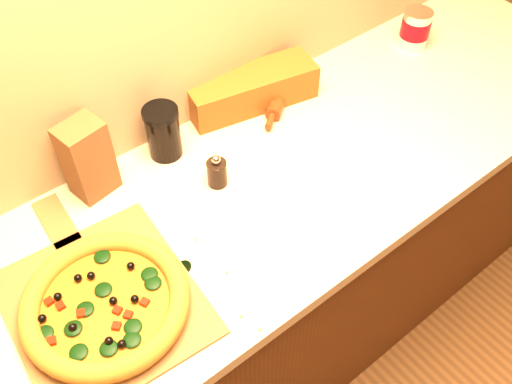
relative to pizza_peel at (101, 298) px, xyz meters
name	(u,v)px	position (x,y,z in m)	size (l,w,h in m)	color
cabinet	(222,309)	(0.34, 0.04, -0.47)	(2.80, 0.65, 0.86)	#4A2810
countertop	(213,219)	(0.34, 0.04, -0.02)	(2.84, 0.68, 0.04)	#BFAD95
pizza_peel	(101,298)	(0.00, 0.00, 0.00)	(0.42, 0.59, 0.01)	brown
pizza	(106,304)	(0.00, -0.04, 0.03)	(0.36, 0.36, 0.05)	#B3752C
bottle_cap	(184,267)	(0.19, -0.05, 0.00)	(0.03, 0.03, 0.01)	black
pepper_grinder	(217,172)	(0.41, 0.12, 0.04)	(0.05, 0.05, 0.10)	black
rolling_pin	(282,91)	(0.76, 0.28, 0.02)	(0.28, 0.21, 0.05)	#572B0F
coffee_canister	(415,29)	(1.27, 0.22, 0.06)	(0.09, 0.09, 0.13)	silver
bread_bag	(251,89)	(0.67, 0.32, 0.05)	(0.39, 0.13, 0.11)	brown
paper_bag	(87,159)	(0.15, 0.30, 0.10)	(0.11, 0.09, 0.21)	brown
dark_jar	(163,132)	(0.36, 0.30, 0.07)	(0.09, 0.09, 0.15)	black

